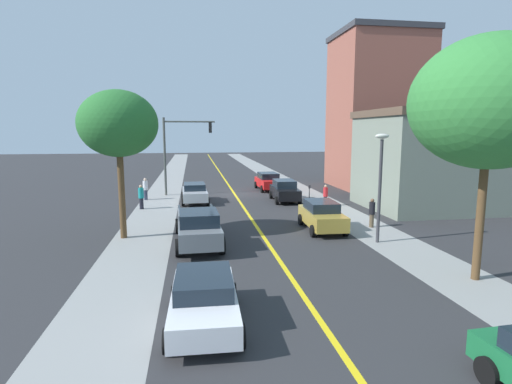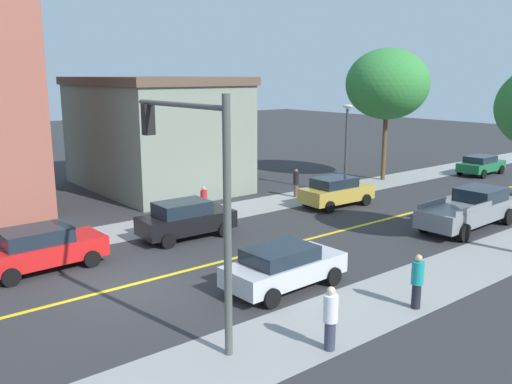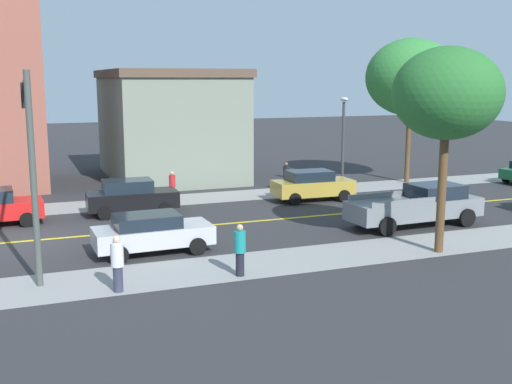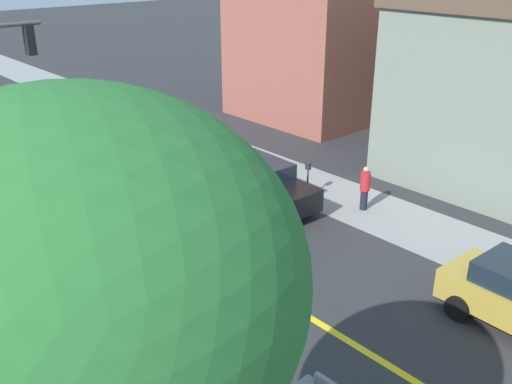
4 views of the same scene
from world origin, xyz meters
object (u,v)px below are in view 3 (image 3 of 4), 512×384
street_tree_right_corner (411,77)px  traffic_light_mast (30,141)px  street_lamp (343,132)px  pedestrian_black_shirt (286,176)px  parking_meter (134,189)px  street_tree_left_near (447,94)px  pedestrian_teal_shirt (240,249)px  pedestrian_red_shirt (172,185)px  black_sedan_left_curb (131,196)px  gold_sedan_left_curb (312,185)px  grey_pickup_truck (418,205)px  silver_sedan_right_curb (152,232)px  fire_hydrant (29,206)px  pedestrian_white_shirt (117,263)px

street_tree_right_corner → traffic_light_mast: bearing=-62.8°
street_lamp → street_tree_right_corner: bearing=104.1°
pedestrian_black_shirt → parking_meter: bearing=139.4°
street_tree_left_near → parking_meter: bearing=-144.3°
pedestrian_black_shirt → street_lamp: bearing=-67.2°
pedestrian_teal_shirt → pedestrian_red_shirt: pedestrian_teal_shirt is taller
parking_meter → black_sedan_left_curb: size_ratio=0.30×
pedestrian_teal_shirt → pedestrian_black_shirt: bearing=-76.4°
gold_sedan_left_curb → grey_pickup_truck: (6.88, 1.76, 0.07)m
street_tree_left_near → pedestrian_red_shirt: (-13.25, -6.96, -5.00)m
grey_pickup_truck → pedestrian_red_shirt: bearing=130.6°
gold_sedan_left_curb → silver_sedan_right_curb: (6.97, -10.01, -0.06)m
parking_meter → pedestrian_red_shirt: 2.21m
street_tree_left_near → pedestrian_teal_shirt: size_ratio=4.33×
fire_hydrant → pedestrian_teal_shirt: pedestrian_teal_shirt is taller
pedestrian_white_shirt → pedestrian_red_shirt: bearing=65.9°
silver_sedan_right_curb → street_tree_right_corner: bearing=27.6°
fire_hydrant → street_lamp: (-0.14, 16.99, 3.01)m
pedestrian_black_shirt → gold_sedan_left_curb: bearing=-134.3°
pedestrian_white_shirt → pedestrian_black_shirt: pedestrian_white_shirt is taller
fire_hydrant → pedestrian_teal_shirt: 14.02m
street_lamp → gold_sedan_left_curb: 4.32m
street_lamp → pedestrian_red_shirt: bearing=-93.5°
pedestrian_teal_shirt → pedestrian_black_shirt: 15.79m
street_tree_left_near → fire_hydrant: 19.63m
traffic_light_mast → black_sedan_left_curb: size_ratio=1.55×
street_tree_right_corner → silver_sedan_right_curb: bearing=-60.6°
parking_meter → pedestrian_white_shirt: size_ratio=0.74×
street_tree_left_near → traffic_light_mast: bearing=-100.2°
silver_sedan_right_curb → gold_sedan_left_curb: bearing=33.0°
street_tree_right_corner → black_sedan_left_curb: size_ratio=2.05×
fire_hydrant → pedestrian_white_shirt: (12.70, 2.25, 0.52)m
gold_sedan_left_curb → black_sedan_left_curb: black_sedan_left_curb is taller
gold_sedan_left_curb → black_sedan_left_curb: 9.54m
street_tree_right_corner → street_lamp: bearing=-75.9°
pedestrian_teal_shirt → silver_sedan_right_curb: bearing=-17.6°
fire_hydrant → pedestrian_red_shirt: pedestrian_red_shirt is taller
parking_meter → pedestrian_black_shirt: pedestrian_black_shirt is taller
pedestrian_white_shirt → traffic_light_mast: bearing=124.8°
parking_meter → silver_sedan_right_curb: (8.93, -0.94, -0.08)m
parking_meter → street_lamp: (-0.00, 11.95, 2.54)m
street_tree_left_near → pedestrian_teal_shirt: (0.04, -7.90, -4.92)m
parking_meter → grey_pickup_truck: grey_pickup_truck is taller
silver_sedan_right_curb → pedestrian_black_shirt: pedestrian_black_shirt is taller
pedestrian_white_shirt → pedestrian_black_shirt: 18.18m
street_tree_right_corner → pedestrian_black_shirt: 10.07m
black_sedan_left_curb → pedestrian_teal_shirt: bearing=-79.5°
gold_sedan_left_curb → pedestrian_teal_shirt: 13.32m
street_tree_left_near → pedestrian_white_shirt: 12.85m
gold_sedan_left_curb → pedestrian_black_shirt: 3.05m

